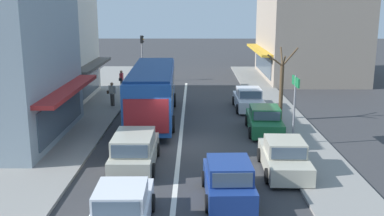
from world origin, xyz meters
TOP-DOWN VIEW (x-y plane):
  - ground_plane at (0.00, 0.00)m, footprint 140.00×140.00m
  - lane_centre_line at (0.00, 4.00)m, footprint 0.20×28.00m
  - sidewalk_left at (-6.80, 6.00)m, footprint 5.20×44.00m
  - kerb_right at (6.20, 6.00)m, footprint 2.80×44.00m
  - shopfront_mid_block at (-10.18, 10.04)m, footprint 7.51×8.84m
  - building_right_far at (11.48, 21.01)m, footprint 9.40×11.86m
  - city_bus at (-1.83, 5.12)m, footprint 2.99×10.93m
  - wagon_adjacent_lane_trail at (-1.87, -3.23)m, footprint 1.95×4.51m
  - sedan_queue_far_back at (-1.55, -8.82)m, footprint 1.95×4.23m
  - hatchback_adjacent_lane_lead at (1.99, -6.51)m, footprint 1.92×3.76m
  - parked_sedan_kerb_front at (4.55, -3.79)m, footprint 1.96×4.23m
  - parked_sedan_kerb_second at (4.64, 2.31)m, footprint 2.02×4.26m
  - parked_sedan_kerb_third at (4.41, 7.90)m, footprint 1.95×4.23m
  - traffic_light_downstreet at (-4.02, 18.85)m, footprint 0.33×0.24m
  - directional_road_sign at (5.71, -0.16)m, footprint 0.10×1.40m
  - street_tree_right at (6.00, 4.87)m, footprint 1.85×1.51m
  - pedestrian_with_handbag_near at (-5.15, 13.81)m, footprint 0.31×0.66m
  - pedestrian_browsing_midblock at (-4.92, 8.26)m, footprint 0.64×0.43m

SIDE VIEW (x-z plane):
  - ground_plane at x=0.00m, z-range 0.00..0.00m
  - lane_centre_line at x=0.00m, z-range 0.00..0.01m
  - kerb_right at x=6.20m, z-range 0.00..0.12m
  - sidewalk_left at x=-6.80m, z-range 0.00..0.14m
  - sedan_queue_far_back at x=-1.55m, z-range -0.07..1.40m
  - parked_sedan_kerb_front at x=4.55m, z-range -0.07..1.40m
  - parked_sedan_kerb_second at x=4.64m, z-range -0.07..1.40m
  - parked_sedan_kerb_third at x=4.41m, z-range -0.07..1.40m
  - hatchback_adjacent_lane_lead at x=1.99m, z-range -0.06..1.48m
  - wagon_adjacent_lane_trail at x=-1.87m, z-range -0.04..1.53m
  - pedestrian_with_handbag_near at x=-5.15m, z-range 0.25..1.88m
  - pedestrian_browsing_midblock at x=-4.92m, z-range 0.25..1.88m
  - city_bus at x=-1.83m, z-range 0.27..3.49m
  - street_tree_right at x=6.00m, z-range -0.14..4.35m
  - directional_road_sign at x=5.71m, z-range 0.88..4.48m
  - traffic_light_downstreet at x=-4.02m, z-range 0.75..4.95m
  - shopfront_mid_block at x=-10.18m, z-range -0.01..8.16m
  - building_right_far at x=11.48m, z-range -0.01..10.04m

